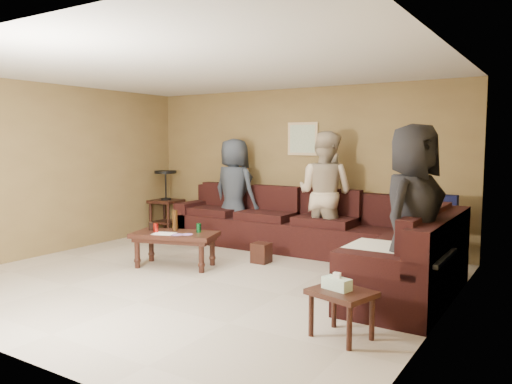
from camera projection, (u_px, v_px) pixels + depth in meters
room at (200, 141)px, 5.86m from camera, size 5.60×5.50×2.50m
sectional_sofa at (317, 239)px, 6.84m from camera, size 4.65×2.90×0.97m
coffee_table at (175, 238)px, 6.60m from camera, size 1.21×0.85×0.74m
end_table_left at (166, 200)px, 9.07m from camera, size 0.53×0.53×1.14m
side_table_right at (341, 296)px, 4.19m from camera, size 0.59×0.53×0.56m
waste_bin at (261, 253)px, 6.84m from camera, size 0.23×0.23×0.27m
wall_art at (303, 139)px, 7.89m from camera, size 0.52×0.04×0.52m
person_left at (234, 191)px, 8.18m from camera, size 0.90×0.65×1.71m
person_middle at (325, 193)px, 7.26m from camera, size 0.93×0.75×1.81m
person_right at (412, 218)px, 4.84m from camera, size 0.71×0.97×1.83m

